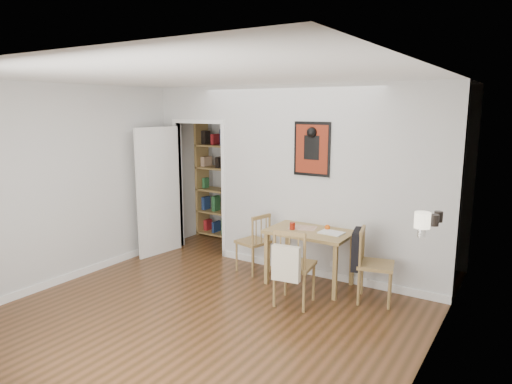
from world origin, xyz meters
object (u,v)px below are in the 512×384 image
Objects in this scene: orange_fruit at (327,227)px; ceramic_jar_a at (434,220)px; chair_right at (374,264)px; fireplace at (426,284)px; dining_table at (310,237)px; chair_front at (294,266)px; chair_left at (253,242)px; mantel_lamp at (422,222)px; bookshelf at (221,180)px; red_glass at (292,226)px; notebook at (331,233)px; ceramic_jar_b at (438,217)px.

orange_fruit is 1.68m from ceramic_jar_a.
chair_right reaches higher than orange_fruit.
chair_right is 1.02m from fireplace.
dining_table is 1.15× the size of chair_front.
mantel_lamp is at bearing -23.69° from chair_left.
bookshelf is (-2.46, 1.88, 0.56)m from chair_front.
bookshelf is 4.45m from fireplace.
chair_right is (0.88, -0.07, -0.18)m from dining_table.
red_glass reaches higher than dining_table.
red_glass is at bearing 119.88° from chair_front.
chair_right is 3.01× the size of notebook.
bookshelf is (-2.35, 1.23, 0.39)m from dining_table.
ceramic_jar_b is (3.97, -1.66, 0.18)m from bookshelf.
chair_right is at bearing 36.88° from chair_front.
ceramic_jar_b is at bearing -21.59° from orange_fruit.
orange_fruit is 0.66× the size of ceramic_jar_b.
red_glass is 1.96m from ceramic_jar_a.
dining_table is 0.91m from chair_left.
chair_left is 2.86× the size of notebook.
ceramic_jar_a is (0.01, 0.46, -0.08)m from mantel_lamp.
chair_right is 8.29× the size of ceramic_jar_b.
chair_front reaches higher than chair_left.
notebook is (0.50, 0.10, -0.04)m from red_glass.
chair_left is 2.66m from ceramic_jar_b.
orange_fruit is (-0.70, 0.21, 0.30)m from chair_right.
fireplace is at bearing -32.38° from orange_fruit.
chair_front is (0.11, -0.65, -0.17)m from dining_table.
red_glass is at bearing -31.44° from bookshelf.
orange_fruit is (-1.43, 0.91, 0.15)m from fireplace.
chair_left is (-0.88, 0.02, -0.22)m from dining_table.
dining_table is at bearing 165.19° from ceramic_jar_b.
orange_fruit is at bearing 6.67° from chair_left.
mantel_lamp is 0.47m from ceramic_jar_a.
ceramic_jar_a is (0.00, 0.15, 0.60)m from fireplace.
notebook is (0.29, 0.02, 0.10)m from dining_table.
fireplace is (1.61, -0.77, -0.03)m from dining_table.
chair_front is 1.69m from ceramic_jar_b.
mantel_lamp is (0.72, -1.00, 0.83)m from chair_right.
fireplace is 11.35× the size of ceramic_jar_a.
ceramic_jar_b is at bearing -22.68° from bookshelf.
ceramic_jar_b is (1.84, -0.35, 0.44)m from red_glass.
chair_front is (1.00, -0.66, 0.05)m from chair_left.
mantel_lamp reaches higher than chair_right.
dining_table is 2.68m from bookshelf.
ceramic_jar_b reaches higher than red_glass.
chair_front is 3.15× the size of notebook.
chair_right is at bearing 154.22° from ceramic_jar_b.
ceramic_jar_a is at bearing -14.10° from chair_left.
notebook is at bearing -24.58° from bookshelf.
bookshelf reaches higher than ceramic_jar_b.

